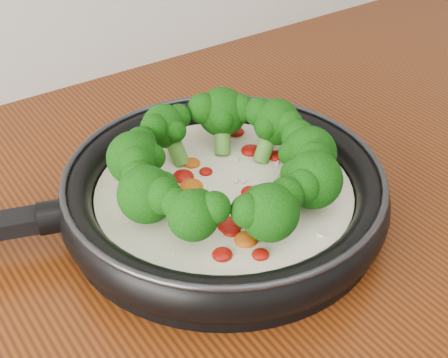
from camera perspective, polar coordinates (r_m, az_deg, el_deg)
skillet at (r=0.69m, az=-0.13°, el=-0.76°), size 0.58×0.45×0.11m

